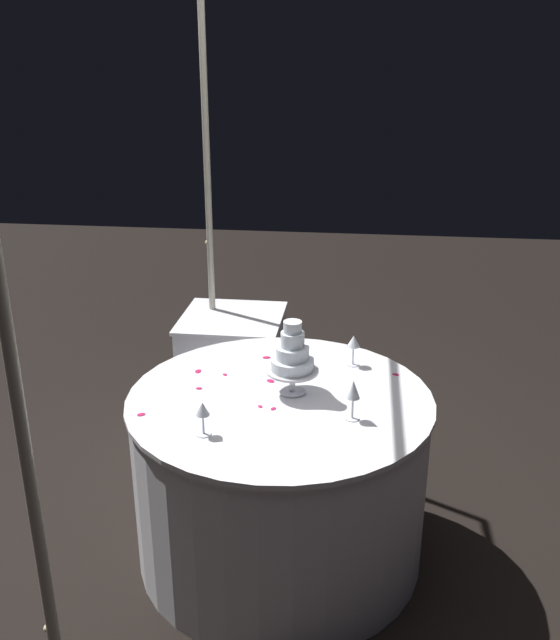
{
  "coord_description": "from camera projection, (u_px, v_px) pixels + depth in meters",
  "views": [
    {
      "loc": [
        -2.52,
        -0.31,
        2.1
      ],
      "look_at": [
        0.0,
        0.0,
        1.12
      ],
      "focal_mm": 38.39,
      "sensor_mm": 36.0,
      "label": 1
    }
  ],
  "objects": [
    {
      "name": "side_table",
      "position": [
        234.0,
        377.0,
        3.94
      ],
      "size": [
        0.56,
        0.56,
        0.74
      ],
      "color": "white",
      "rests_on": "ground"
    },
    {
      "name": "decorative_arch",
      "position": [
        143.0,
        201.0,
        2.61
      ],
      "size": [
        2.24,
        0.06,
        2.44
      ],
      "color": "#B7B29E",
      "rests_on": "ground"
    },
    {
      "name": "rose_petal_9",
      "position": [
        225.0,
        375.0,
        3.03
      ],
      "size": [
        0.03,
        0.03,
        0.0
      ],
      "primitive_type": "ellipsoid",
      "rotation": [
        0.0,
        0.0,
        0.65
      ],
      "color": "#C61951",
      "rests_on": "main_table"
    },
    {
      "name": "rose_petal_6",
      "position": [
        198.0,
        371.0,
        3.06
      ],
      "size": [
        0.04,
        0.03,
        0.0
      ],
      "primitive_type": "ellipsoid",
      "rotation": [
        0.0,
        0.0,
        3.06
      ],
      "color": "#C61951",
      "rests_on": "main_table"
    },
    {
      "name": "rose_petal_1",
      "position": [
        273.0,
        409.0,
        2.74
      ],
      "size": [
        0.03,
        0.03,
        0.0
      ],
      "primitive_type": "ellipsoid",
      "rotation": [
        0.0,
        0.0,
        5.85
      ],
      "color": "#C61951",
      "rests_on": "main_table"
    },
    {
      "name": "tiered_cake",
      "position": [
        292.0,
        357.0,
        2.81
      ],
      "size": [
        0.22,
        0.22,
        0.32
      ],
      "color": "silver",
      "rests_on": "main_table"
    },
    {
      "name": "rose_petal_0",
      "position": [
        260.0,
        406.0,
        2.75
      ],
      "size": [
        0.03,
        0.03,
        0.0
      ],
      "primitive_type": "ellipsoid",
      "rotation": [
        0.0,
        0.0,
        0.66
      ],
      "color": "#C61951",
      "rests_on": "main_table"
    },
    {
      "name": "rose_petal_8",
      "position": [
        352.0,
        394.0,
        2.86
      ],
      "size": [
        0.03,
        0.04,
        0.0
      ],
      "primitive_type": "ellipsoid",
      "rotation": [
        0.0,
        0.0,
        1.78
      ],
      "color": "#C61951",
      "rests_on": "main_table"
    },
    {
      "name": "wine_glass_1",
      "position": [
        353.0,
        391.0,
        2.62
      ],
      "size": [
        0.06,
        0.06,
        0.17
      ],
      "color": "silver",
      "rests_on": "main_table"
    },
    {
      "name": "wine_glass_2",
      "position": [
        354.0,
        343.0,
        3.09
      ],
      "size": [
        0.06,
        0.06,
        0.14
      ],
      "color": "silver",
      "rests_on": "main_table"
    },
    {
      "name": "main_table",
      "position": [
        280.0,
        476.0,
        2.98
      ],
      "size": [
        1.28,
        1.28,
        0.78
      ],
      "color": "white",
      "rests_on": "ground"
    },
    {
      "name": "rose_petal_3",
      "position": [
        273.0,
        369.0,
        3.08
      ],
      "size": [
        0.04,
        0.04,
        0.0
      ],
      "primitive_type": "ellipsoid",
      "rotation": [
        0.0,
        0.0,
        2.36
      ],
      "color": "#C61951",
      "rests_on": "main_table"
    },
    {
      "name": "rose_petal_4",
      "position": [
        266.0,
        357.0,
        3.2
      ],
      "size": [
        0.04,
        0.04,
        0.0
      ],
      "primitive_type": "ellipsoid",
      "rotation": [
        0.0,
        0.0,
        4.96
      ],
      "color": "#C61951",
      "rests_on": "main_table"
    },
    {
      "name": "ground_plane",
      "position": [
        280.0,
        548.0,
        3.12
      ],
      "size": [
        12.0,
        12.0,
        0.0
      ],
      "primitive_type": "plane",
      "color": "black"
    },
    {
      "name": "rose_petal_10",
      "position": [
        199.0,
        388.0,
        2.9
      ],
      "size": [
        0.02,
        0.03,
        0.0
      ],
      "primitive_type": "ellipsoid",
      "rotation": [
        0.0,
        0.0,
        4.72
      ],
      "color": "#C61951",
      "rests_on": "main_table"
    },
    {
      "name": "wine_glass_0",
      "position": [
        203.0,
        411.0,
        2.52
      ],
      "size": [
        0.06,
        0.06,
        0.13
      ],
      "color": "silver",
      "rests_on": "main_table"
    },
    {
      "name": "rose_petal_5",
      "position": [
        396.0,
        374.0,
        3.03
      ],
      "size": [
        0.03,
        0.04,
        0.0
      ],
      "primitive_type": "ellipsoid",
      "rotation": [
        0.0,
        0.0,
        1.3
      ],
      "color": "#C61951",
      "rests_on": "main_table"
    },
    {
      "name": "rose_petal_2",
      "position": [
        141.0,
        414.0,
        2.69
      ],
      "size": [
        0.04,
        0.04,
        0.0
      ],
      "primitive_type": "ellipsoid",
      "rotation": [
        0.0,
        0.0,
        2.17
      ],
      "color": "#C61951",
      "rests_on": "main_table"
    },
    {
      "name": "rose_petal_7",
      "position": [
        271.0,
        381.0,
        2.97
      ],
      "size": [
        0.05,
        0.05,
        0.0
      ],
      "primitive_type": "ellipsoid",
      "rotation": [
        0.0,
        0.0,
        0.92
      ],
      "color": "#C61951",
      "rests_on": "main_table"
    }
  ]
}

